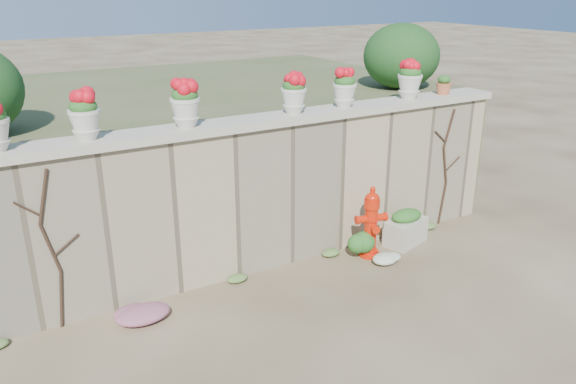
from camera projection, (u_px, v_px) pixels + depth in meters
ground at (332, 327)px, 6.47m from camera, size 80.00×80.00×0.00m
stone_wall at (259, 198)px, 7.58m from camera, size 8.00×0.40×2.00m
wall_cap at (258, 122)px, 7.21m from camera, size 8.10×0.52×0.10m
raised_fill at (178, 143)px, 10.17m from camera, size 9.00×6.00×2.00m
back_shrub_right at (401, 56)px, 9.61m from camera, size 1.30×1.30×1.10m
vine_left at (52, 249)px, 6.15m from camera, size 0.60×0.04×1.91m
vine_right at (445, 166)px, 8.93m from camera, size 0.60×0.04×1.91m
fire_hydrant at (371, 222)px, 7.98m from camera, size 0.46×0.33×1.06m
planter_box at (406, 228)px, 8.47m from camera, size 0.74×0.55×0.55m
green_shrub at (365, 241)px, 8.00m from camera, size 0.56×0.51×0.53m
magenta_clump at (143, 310)px, 6.61m from camera, size 0.81×0.54×0.22m
white_flowers at (387, 257)px, 7.93m from camera, size 0.48×0.39×0.17m
urn_pot_1 at (84, 116)px, 6.11m from camera, size 0.34×0.34×0.54m
urn_pot_2 at (185, 104)px, 6.65m from camera, size 0.36×0.36×0.56m
urn_pot_3 at (294, 93)px, 7.36m from camera, size 0.34×0.34×0.54m
urn_pot_4 at (344, 88)px, 7.75m from camera, size 0.33×0.33×0.52m
urn_pot_5 at (410, 80)px, 8.29m from camera, size 0.36×0.36×0.57m
terracotta_pot at (444, 86)px, 8.68m from camera, size 0.24×0.24×0.29m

